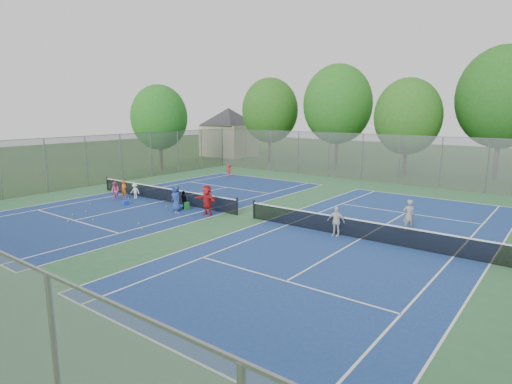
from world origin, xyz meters
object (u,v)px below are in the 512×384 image
Objects in this scene: net_left at (164,195)px; instructor at (409,216)px; ball_hopper at (187,206)px; ball_crate at (125,203)px; net_right at (361,230)px.

instructor is at bearing 9.86° from net_left.
net_left is 15.58m from instructor.
net_left is 3.21m from ball_hopper.
ball_hopper is (4.19, 1.39, 0.10)m from ball_crate.
instructor reaches higher than net_right.
ball_hopper is (3.09, -0.84, -0.21)m from net_left.
net_right is at bearing 0.00° from net_left.
net_left is 2.51m from ball_crate.
net_right is at bearing 8.41° from ball_crate.
net_right reaches higher than ball_crate.
net_right is 3.01m from instructor.
ball_crate is 17.17m from instructor.
net_left is 14.00m from net_right.
instructor is (15.34, 2.67, 0.37)m from net_left.
net_left reaches higher than ball_hopper.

